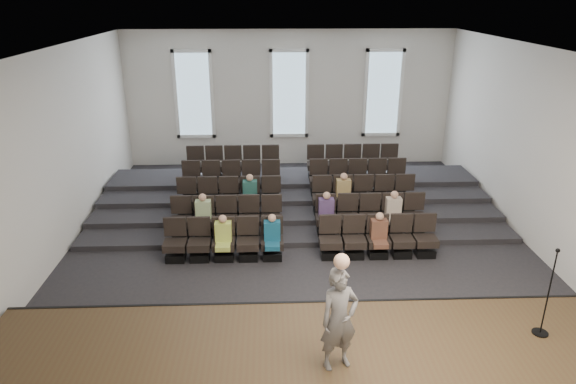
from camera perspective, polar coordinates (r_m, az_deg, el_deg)
The scene contains 14 objects.
ground at distance 13.53m, azimuth 1.33°, elevation -6.08°, with size 14.00×14.00×0.00m, color black.
ceiling at distance 12.06m, azimuth 1.53°, elevation 15.54°, with size 12.00×14.00×0.02m, color white.
wall_back at distance 19.37m, azimuth 0.11°, elevation 10.29°, with size 12.00×0.04×5.00m, color silver.
wall_front at distance 6.26m, azimuth 5.56°, elevation -15.47°, with size 12.00×0.04×5.00m, color silver.
wall_left at distance 13.59m, azimuth -24.86°, elevation 3.41°, with size 0.04×14.00×5.00m, color silver.
wall_right at distance 14.27m, azimuth 26.39°, elevation 3.94°, with size 0.04×14.00×5.00m, color silver.
stage at distance 9.15m, azimuth 3.39°, elevation -19.54°, with size 11.80×3.60×0.50m, color #40311B.
stage_lip at distance 10.55m, azimuth 2.46°, elevation -13.24°, with size 11.80×0.06×0.52m, color black.
risers at distance 16.32m, azimuth 0.66°, elevation -0.32°, with size 11.80×4.80×0.60m.
seating_rows at distance 14.63m, azimuth 0.98°, elevation -0.92°, with size 6.80×4.70×1.67m.
windows at distance 19.27m, azimuth 0.12°, elevation 10.83°, with size 8.44×0.10×3.24m.
audience at distance 13.46m, azimuth 1.27°, elevation -2.38°, with size 5.45×2.64×1.10m.
speaker at distance 8.42m, azimuth 5.70°, elevation -13.90°, with size 0.65×0.43×1.78m, color #5F5C5A.
mic_stand at distance 10.34m, azimuth 26.66°, elevation -11.56°, with size 0.29×0.29×1.72m.
Camera 1 is at (-0.78, -11.97, 6.25)m, focal length 32.00 mm.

